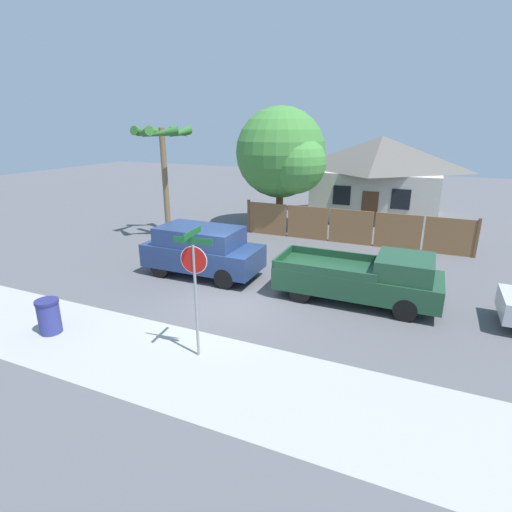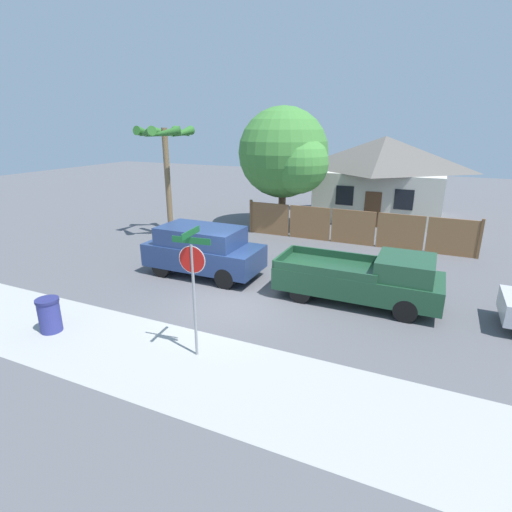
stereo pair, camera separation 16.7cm
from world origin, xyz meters
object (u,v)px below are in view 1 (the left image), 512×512
object	(u,v)px
stop_sign	(194,273)
trash_bin	(49,316)
oak_tree	(284,155)
house	(379,176)
red_suv	(202,250)
orange_pickup	(364,278)
palm_tree	(162,143)

from	to	relation	value
stop_sign	trash_bin	bearing A→B (deg)	-178.08
oak_tree	trash_bin	bearing A→B (deg)	-97.64
house	oak_tree	bearing A→B (deg)	-129.32
oak_tree	trash_bin	size ratio (longest dim) A/B	6.62
house	red_suv	xyz separation A→B (m)	(-4.65, -13.46, -1.52)
stop_sign	orange_pickup	bearing A→B (deg)	50.06
house	trash_bin	world-z (taller)	house
oak_tree	trash_bin	xyz separation A→B (m)	(-1.85, -13.76, -3.51)
house	orange_pickup	world-z (taller)	house
house	orange_pickup	bearing A→B (deg)	-83.90
house	stop_sign	bearing A→B (deg)	-95.62
orange_pickup	house	bearing A→B (deg)	96.19
oak_tree	house	bearing A→B (deg)	50.68
oak_tree	palm_tree	size ratio (longest dim) A/B	1.18
orange_pickup	trash_bin	bearing A→B (deg)	-143.53
house	stop_sign	world-z (taller)	house
orange_pickup	stop_sign	size ratio (longest dim) A/B	1.60
palm_tree	house	bearing A→B (deg)	46.14
house	oak_tree	distance (m)	7.04
palm_tree	oak_tree	bearing A→B (deg)	41.15
red_suv	orange_pickup	xyz separation A→B (m)	(6.09, -0.00, -0.19)
trash_bin	stop_sign	bearing A→B (deg)	8.64
palm_tree	red_suv	size ratio (longest dim) A/B	1.24
palm_tree	stop_sign	distance (m)	11.81
red_suv	house	bearing A→B (deg)	71.04
oak_tree	orange_pickup	size ratio (longest dim) A/B	1.25
house	palm_tree	xyz separation A→B (m)	(-9.09, -9.46, 2.18)
red_suv	orange_pickup	world-z (taller)	red_suv
trash_bin	red_suv	bearing A→B (deg)	74.51
house	trash_bin	bearing A→B (deg)	-108.02
red_suv	stop_sign	distance (m)	5.84
oak_tree	trash_bin	distance (m)	14.32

